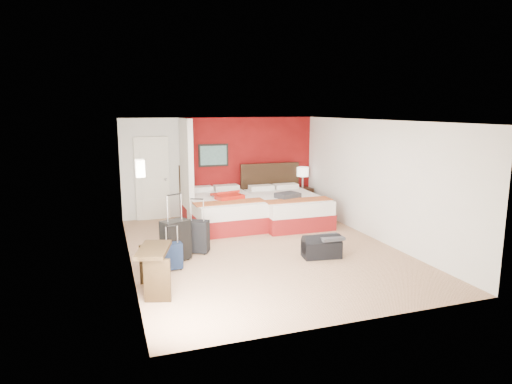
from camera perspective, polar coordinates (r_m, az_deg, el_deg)
name	(u,v)px	position (r m, az deg, el deg)	size (l,w,h in m)	color
ground	(263,249)	(8.90, 0.87, -7.30)	(6.50, 6.50, 0.00)	tan
room_walls	(178,179)	(9.61, -9.90, 1.60)	(5.02, 6.52, 2.50)	silver
red_accent_panel	(248,165)	(11.86, -0.96, 3.41)	(3.50, 0.04, 2.50)	maroon
partition_wall	(187,171)	(10.84, -8.79, 2.61)	(0.12, 1.20, 2.50)	silver
entry_door	(152,179)	(11.35, -13.01, 1.67)	(0.82, 0.06, 2.05)	silver
bed_left	(222,211)	(10.69, -4.30, -2.40)	(1.57, 2.24, 0.67)	white
bed_right	(286,209)	(10.93, 3.89, -2.12)	(1.54, 2.20, 0.66)	white
red_suitcase_open	(227,195)	(10.54, -3.67, -0.43)	(0.60, 0.82, 0.10)	#AA190E
jacket_bundle	(288,195)	(10.54, 4.04, -0.43)	(0.50, 0.40, 0.12)	#333438
nightstand	(302,199)	(12.22, 5.88, -0.89)	(0.44, 0.44, 0.62)	black
table_lamp	(303,177)	(12.12, 5.93, 1.85)	(0.31, 0.31, 0.56)	beige
suitcase_black	(176,242)	(8.28, -10.16, -6.21)	(0.48, 0.30, 0.73)	black
suitcase_charcoal	(198,238)	(8.68, -7.37, -5.77)	(0.41, 0.25, 0.60)	black
suitcase_navy	(173,257)	(7.88, -10.53, -8.15)	(0.32, 0.20, 0.44)	#101B32
duffel_bag	(321,248)	(8.49, 8.30, -7.05)	(0.69, 0.37, 0.35)	black
jacket_draped	(330,237)	(8.46, 9.40, -5.70)	(0.44, 0.37, 0.06)	#3D3E42
desk	(154,270)	(6.97, -12.76, -9.66)	(0.42, 0.84, 0.70)	black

